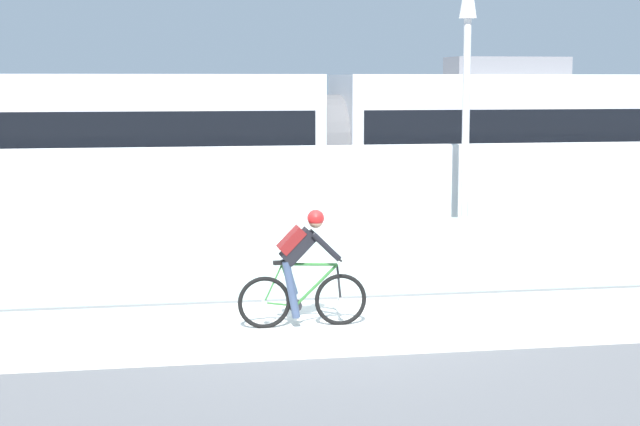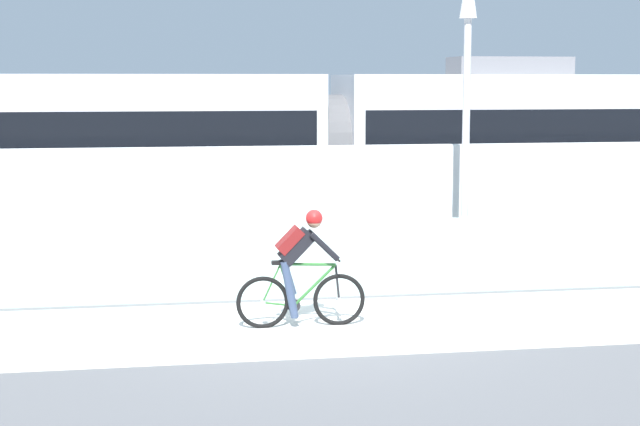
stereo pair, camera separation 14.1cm
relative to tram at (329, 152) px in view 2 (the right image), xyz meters
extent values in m
plane|color=slate|center=(-1.30, -6.85, -1.89)|extent=(200.00, 200.00, 0.00)
cube|color=silver|center=(-1.30, -6.85, -1.89)|extent=(32.00, 3.20, 0.01)
cube|color=#ADC6C1|center=(-1.30, -5.00, -1.29)|extent=(32.00, 0.05, 1.20)
cube|color=white|center=(-1.30, -3.20, -0.78)|extent=(32.00, 0.36, 2.23)
cube|color=#595654|center=(-1.30, -0.72, -1.89)|extent=(32.00, 0.08, 0.01)
cube|color=#595654|center=(-1.30, 0.72, -1.89)|extent=(32.00, 0.08, 0.01)
cube|color=silver|center=(-5.74, 0.00, 0.01)|extent=(11.00, 2.50, 3.10)
cube|color=black|center=(-5.74, 0.00, 0.36)|extent=(10.56, 2.54, 1.04)
cube|color=#19599E|center=(-5.74, 0.00, -1.36)|extent=(10.78, 2.53, 0.28)
cube|color=#232326|center=(-2.22, 0.00, -1.53)|extent=(1.40, 1.88, 0.20)
cylinder|color=black|center=(-2.22, -0.72, -1.59)|extent=(0.60, 0.10, 0.60)
cylinder|color=black|center=(-2.22, 0.72, -1.59)|extent=(0.60, 0.10, 0.60)
cube|color=silver|center=(5.76, 0.00, 0.01)|extent=(11.00, 2.50, 3.10)
cube|color=black|center=(5.76, 0.00, 0.36)|extent=(10.56, 2.54, 1.04)
cube|color=#19599E|center=(5.76, 0.00, -1.36)|extent=(10.78, 2.53, 0.28)
cube|color=slate|center=(3.78, 0.00, 1.74)|extent=(2.40, 1.10, 0.36)
cube|color=#232326|center=(2.24, 0.00, -1.53)|extent=(1.40, 1.88, 0.20)
cylinder|color=black|center=(2.24, -0.72, -1.59)|extent=(0.60, 0.10, 0.60)
cylinder|color=black|center=(2.24, 0.72, -1.59)|extent=(0.60, 0.10, 0.60)
cylinder|color=#59595B|center=(0.01, 0.00, 0.01)|extent=(0.60, 2.30, 2.30)
torus|color=black|center=(-1.08, -6.85, -1.53)|extent=(0.72, 0.06, 0.72)
cylinder|color=#99999E|center=(-1.08, -6.85, -1.53)|extent=(0.07, 0.10, 0.07)
torus|color=black|center=(-2.13, -6.85, -1.53)|extent=(0.72, 0.06, 0.72)
cylinder|color=#99999E|center=(-2.13, -6.85, -1.53)|extent=(0.07, 0.10, 0.07)
cylinder|color=#337233|center=(-1.42, -6.85, -1.32)|extent=(0.60, 0.04, 0.58)
cylinder|color=#337233|center=(-1.79, -6.85, -1.30)|extent=(0.22, 0.04, 0.59)
cylinder|color=#337233|center=(-1.51, -6.85, -1.03)|extent=(0.76, 0.04, 0.07)
cylinder|color=#337233|center=(-1.92, -6.85, -1.56)|extent=(0.43, 0.03, 0.09)
cylinder|color=#337233|center=(-2.01, -6.85, -1.27)|extent=(0.27, 0.02, 0.53)
cylinder|color=black|center=(-1.10, -6.85, -1.29)|extent=(0.08, 0.03, 0.49)
cube|color=black|center=(-1.88, -6.85, -0.99)|extent=(0.24, 0.10, 0.05)
cylinder|color=black|center=(-1.13, -6.85, -0.94)|extent=(0.03, 0.58, 0.03)
cylinder|color=#262628|center=(-1.70, -6.85, -1.59)|extent=(0.18, 0.02, 0.18)
cube|color=black|center=(-1.66, -6.85, -0.78)|extent=(0.50, 0.28, 0.51)
cube|color=maroon|center=(-1.76, -6.85, -0.69)|extent=(0.38, 0.30, 0.38)
sphere|color=tan|center=(-1.42, -6.85, -0.43)|extent=(0.20, 0.20, 0.20)
sphere|color=red|center=(-1.42, -6.85, -0.40)|extent=(0.23, 0.23, 0.23)
cylinder|color=black|center=(-1.31, -7.01, -0.77)|extent=(0.41, 0.08, 0.41)
cylinder|color=black|center=(-1.31, -6.69, -0.77)|extent=(0.41, 0.08, 0.41)
cylinder|color=#384766|center=(-1.77, -6.94, -1.35)|extent=(0.25, 0.11, 0.79)
cylinder|color=#384766|center=(-1.77, -6.76, -1.21)|extent=(0.25, 0.11, 0.52)
cylinder|color=gray|center=(1.37, -4.70, -1.79)|extent=(0.24, 0.24, 0.20)
cylinder|color=silver|center=(1.37, -4.70, 0.31)|extent=(0.12, 0.12, 4.20)
camera|label=1|loc=(-3.75, -20.19, 1.45)|focal=57.05mm
camera|label=2|loc=(-3.61, -20.22, 1.45)|focal=57.05mm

